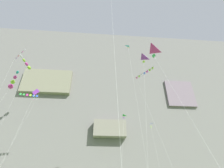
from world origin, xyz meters
The scene contains 12 objects.
cliff_face centered at (0.00, 62.66, 30.02)m, with size 180.00×29.19×60.03m.
kite_delta_upper_mid centered at (2.45, 14.09, 15.52)m, with size 2.60×6.65×16.01m.
kite_diamond_low_center centered at (-15.33, 28.72, 17.70)m, with size 1.76×4.10×19.96m.
kite_windsock_front_field centered at (-23.00, 37.61, 32.65)m, with size 1.37×6.81×33.14m.
kite_delta_high_left centered at (2.66, 25.91, 26.62)m, with size 2.05×1.76×29.69m.
kite_banner_mid_center centered at (-24.29, 34.77, 31.74)m, with size 4.68×4.87×33.66m.
kite_delta_mid_left centered at (1.55, 32.67, 15.15)m, with size 2.00×4.51×16.34m.
kite_windsock_upper_right centered at (-21.19, 31.03, 22.50)m, with size 5.08×6.03×23.45m.
kite_delta_low_right centered at (7.46, 33.77, 14.58)m, with size 1.53×4.37×15.26m.
kite_delta_far_left centered at (4.50, 25.02, 24.14)m, with size 3.01×3.88×24.64m.
kite_banner_upper_left centered at (-19.96, 37.09, 22.13)m, with size 4.33×4.30×23.47m.
kite_banner_near_cliff centered at (6.06, 28.54, 23.42)m, with size 3.54×7.51×25.02m.
Camera 1 is at (-3.17, -0.77, 1.82)m, focal length 28.68 mm.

